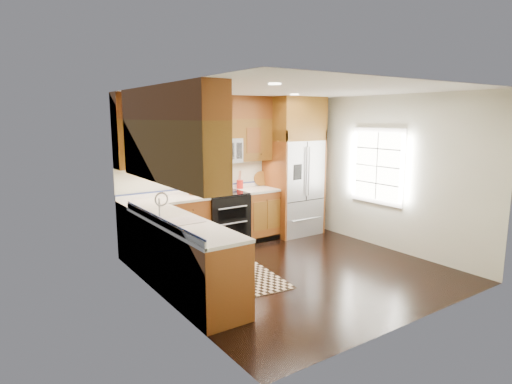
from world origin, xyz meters
TOP-DOWN VIEW (x-y plane):
  - ground at (0.00, 0.00)m, footprint 4.00×4.00m
  - wall_back at (0.00, 2.00)m, footprint 4.00×0.02m
  - wall_left at (-2.00, 0.00)m, footprint 0.02×4.00m
  - wall_right at (2.00, 0.00)m, footprint 0.02×4.00m
  - window at (1.98, 0.20)m, footprint 0.04×1.10m
  - base_cabinets at (-1.23, 0.90)m, footprint 2.85×3.00m
  - countertop at (-1.09, 1.01)m, footprint 2.86×3.01m
  - upper_cabinets at (-1.15, 1.09)m, footprint 2.85×3.00m
  - range at (-0.25, 1.67)m, footprint 0.76×0.67m
  - microwave at (-0.25, 1.80)m, footprint 0.76×0.40m
  - refrigerator at (1.30, 1.63)m, footprint 0.98×0.75m
  - sink_faucet at (-1.73, 0.23)m, footprint 0.54×0.44m
  - rug at (-0.74, 0.15)m, footprint 0.93×1.40m
  - knife_block at (-0.77, 1.78)m, footprint 0.11×0.14m
  - utensil_crock at (0.24, 1.89)m, footprint 0.15×0.15m
  - cutting_board at (0.75, 1.94)m, footprint 0.35×0.35m

SIDE VIEW (x-z plane):
  - ground at x=0.00m, z-range 0.00..0.00m
  - rug at x=-0.74m, z-range 0.00..0.01m
  - base_cabinets at x=-1.23m, z-range 0.00..0.90m
  - range at x=-0.25m, z-range 0.00..0.94m
  - countertop at x=-1.09m, z-range 0.90..0.94m
  - cutting_board at x=0.75m, z-range 0.94..0.96m
  - sink_faucet at x=-1.73m, z-range 0.81..1.18m
  - knife_block at x=-0.77m, z-range 0.92..1.18m
  - utensil_crock at x=0.24m, z-range 0.89..1.22m
  - wall_back at x=0.00m, z-range 0.00..2.60m
  - wall_left at x=-2.00m, z-range 0.00..2.60m
  - wall_right at x=2.00m, z-range 0.00..2.60m
  - refrigerator at x=1.30m, z-range 0.00..2.60m
  - window at x=1.98m, z-range 0.75..2.05m
  - microwave at x=-0.25m, z-range 1.45..1.87m
  - upper_cabinets at x=-1.15m, z-range 1.45..2.60m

